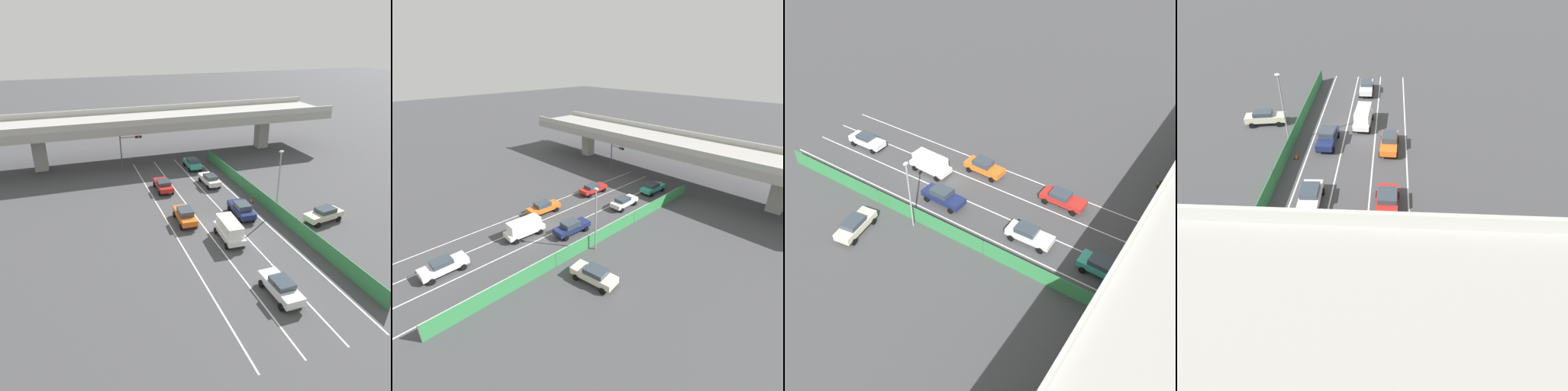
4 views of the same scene
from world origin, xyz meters
TOP-DOWN VIEW (x-y plane):
  - ground_plane at (0.00, 0.00)m, footprint 300.00×300.00m
  - lane_line_left_edge at (-5.16, 3.43)m, footprint 0.14×42.87m
  - lane_line_mid_left at (-1.72, 3.43)m, footprint 0.14×42.87m
  - lane_line_mid_right at (1.72, 3.43)m, footprint 0.14×42.87m
  - lane_line_right_edge at (5.16, 3.43)m, footprint 0.14×42.87m
  - elevated_overpass at (0.00, 26.87)m, footprint 59.08×10.54m
  - green_fence at (7.07, 3.43)m, footprint 0.10×38.97m
  - car_sedan_red at (-3.27, 12.76)m, footprint 2.11×4.69m
  - car_taxi_teal at (3.21, 19.77)m, footprint 2.10×4.42m
  - car_van_white at (-0.18, -2.04)m, footprint 2.26×4.89m
  - car_hatchback_white at (3.28, 12.52)m, footprint 2.02×4.52m
  - car_sedan_navy at (3.33, 2.43)m, footprint 2.12×4.72m
  - car_sedan_white at (0.07, -11.69)m, footprint 1.99×4.59m
  - car_taxi_orange at (-3.32, 3.08)m, footprint 2.09×4.66m
  - parked_sedan_cream at (11.47, -1.83)m, footprint 4.81×2.51m
  - traffic_light at (-6.30, 21.40)m, footprint 3.25×0.75m
  - street_lamp at (7.73, 2.12)m, footprint 0.60×0.36m
  - traffic_cone at (6.18, 5.42)m, footprint 0.47×0.47m

SIDE VIEW (x-z plane):
  - ground_plane at x=0.00m, z-range 0.00..0.00m
  - lane_line_left_edge at x=-5.16m, z-range 0.00..0.01m
  - lane_line_mid_left at x=-1.72m, z-range 0.00..0.01m
  - lane_line_mid_right at x=1.72m, z-range 0.00..0.01m
  - lane_line_right_edge at x=5.16m, z-range 0.00..0.01m
  - traffic_cone at x=6.18m, z-range -0.02..0.56m
  - green_fence at x=7.07m, z-range 0.00..1.67m
  - car_sedan_red at x=-3.27m, z-range 0.10..1.60m
  - car_hatchback_white at x=3.28m, z-range 0.10..1.66m
  - car_taxi_teal at x=3.21m, z-range 0.10..1.70m
  - car_sedan_white at x=0.07m, z-range 0.09..1.72m
  - parked_sedan_cream at x=11.47m, z-range 0.10..1.74m
  - car_sedan_navy at x=3.33m, z-range 0.08..1.77m
  - car_taxi_orange at x=-3.32m, z-range 0.08..1.79m
  - car_van_white at x=-0.18m, z-range 0.15..2.31m
  - traffic_light at x=-6.30m, z-range 1.15..6.82m
  - street_lamp at x=7.73m, z-range 0.77..8.34m
  - elevated_overpass at x=0.00m, z-range 2.22..9.98m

